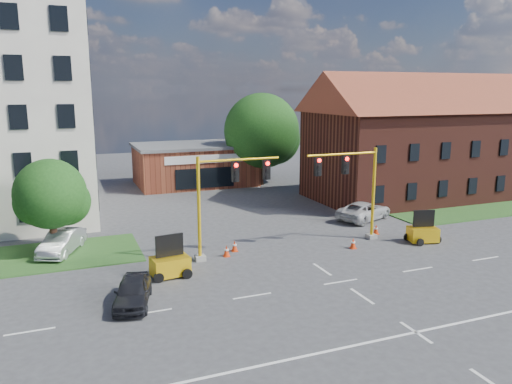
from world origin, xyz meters
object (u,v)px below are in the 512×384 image
at_px(signal_mast_west, 226,194).
at_px(sedan_dark, 133,291).
at_px(trailer_east, 423,233).
at_px(pickup_white, 364,211).
at_px(signal_mast_east, 353,184).
at_px(trailer_west, 170,264).

distance_m(signal_mast_west, sedan_dark, 8.54).
relative_size(signal_mast_west, sedan_dark, 1.60).
relative_size(trailer_east, pickup_white, 0.41).
relative_size(signal_mast_east, pickup_white, 1.22).
distance_m(signal_mast_west, trailer_west, 5.34).
bearing_deg(signal_mast_west, sedan_dark, -142.01).
height_order(signal_mast_east, sedan_dark, signal_mast_east).
bearing_deg(signal_mast_west, trailer_west, -153.68).
xyz_separation_m(signal_mast_west, trailer_west, (-3.82, -1.89, -3.22)).
bearing_deg(sedan_dark, signal_mast_east, 32.46).
relative_size(trailer_east, sedan_dark, 0.54).
height_order(trailer_west, trailer_east, trailer_west).
relative_size(signal_mast_west, trailer_west, 2.76).
xyz_separation_m(signal_mast_west, signal_mast_east, (8.71, 0.00, 0.00)).
bearing_deg(sedan_dark, signal_mast_west, 52.43).
xyz_separation_m(trailer_west, sedan_dark, (-2.40, -2.97, -0.04)).
xyz_separation_m(pickup_white, sedan_dark, (-18.98, -9.38, -0.04)).
bearing_deg(signal_mast_west, pickup_white, 19.51).
distance_m(signal_mast_east, pickup_white, 6.87).
relative_size(signal_mast_east, sedan_dark, 1.60).
bearing_deg(signal_mast_east, sedan_dark, -161.98).
bearing_deg(trailer_west, signal_mast_west, 19.04).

